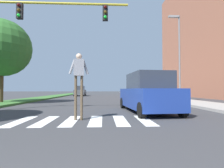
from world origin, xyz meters
name	(u,v)px	position (x,y,z in m)	size (l,w,h in m)	color
ground_plane	(99,96)	(0.00, 30.00, 0.00)	(140.00, 140.00, 0.00)	#38383A
crosswalk	(84,121)	(0.00, 6.19, 0.00)	(4.95, 2.20, 0.01)	silver
median_strip	(56,96)	(-6.90, 28.00, 0.07)	(2.67, 64.00, 0.15)	#386B2D
tree_mid	(2,48)	(-7.38, 13.88, 4.43)	(4.52, 4.52, 6.56)	#4C3823
sidewalk_right	(147,96)	(7.88, 28.00, 0.07)	(3.00, 64.00, 0.15)	#9E9991
traffic_light_gantry	(18,26)	(-3.59, 8.66, 4.32)	(7.95, 0.30, 6.00)	gold
street_lamp_right	(178,50)	(7.28, 14.54, 4.59)	(1.02, 0.24, 7.50)	slate
pedestrian_performer	(79,75)	(-0.20, 6.33, 1.66)	(0.75, 0.29, 2.49)	brown
suv_crossing	(147,94)	(2.94, 8.48, 0.93)	(2.33, 4.75, 1.97)	navy
sedan_midblock	(80,91)	(-3.39, 30.55, 0.81)	(1.86, 4.53, 1.76)	#474C51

